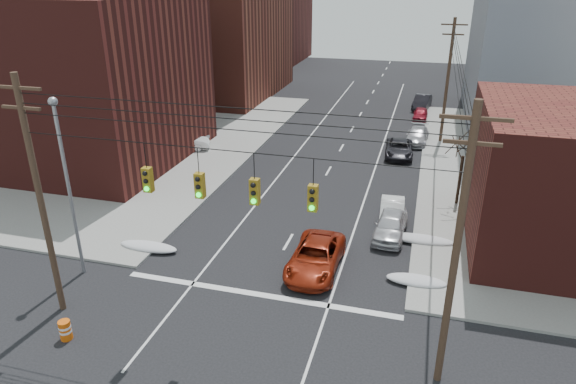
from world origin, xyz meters
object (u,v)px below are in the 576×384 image
Objects in this scene: lot_car_c at (141,147)px; parked_car_d at (417,136)px; lot_car_a at (185,141)px; construction_barrel at (65,330)px; parked_car_c at (399,149)px; lot_car_d at (149,130)px; parked_car_b at (392,212)px; parked_car_f at (422,102)px; parked_car_a at (391,225)px; parked_car_e at (420,114)px; red_pickup at (315,257)px; lot_car_b at (182,135)px.

parked_car_d is at bearing -86.61° from lot_car_c.
lot_car_a is 25.14m from construction_barrel.
parked_car_c is at bearing -96.06° from lot_car_a.
lot_car_d reaches higher than construction_barrel.
parked_car_b reaches higher than parked_car_c.
parked_car_b is 4.60× the size of construction_barrel.
parked_car_f is (0.82, 30.22, 0.09)m from parked_car_b.
parked_car_a is 1.03× the size of lot_car_a.
lot_car_c reaches higher than parked_car_e.
parked_car_d is (0.82, 17.04, -0.01)m from parked_car_b.
lot_car_d is at bearing -150.09° from parked_car_e.
red_pickup is 7.52m from parked_car_b.
red_pickup is 1.15× the size of parked_car_d.
parked_car_e is at bearing 71.70° from construction_barrel.
parked_car_b is at bearing 63.36° from red_pickup.
parked_car_b is at bearing 50.22° from construction_barrel.
parked_car_e is at bearing 82.81° from red_pickup.
parked_car_d is 0.99× the size of parked_car_f.
lot_car_d is (-3.87, 0.87, -0.06)m from lot_car_b.
red_pickup is at bearing -89.67° from parked_car_f.
lot_car_c is 5.29m from lot_car_d.
lot_car_d is (-24.45, -5.16, 0.10)m from parked_car_d.
parked_car_f is at bearing -60.03° from lot_car_a.
parked_car_c is (2.92, 19.53, -0.07)m from red_pickup.
parked_car_a is (3.49, 4.81, 0.00)m from red_pickup.
parked_car_f is 5.22× the size of construction_barrel.
parked_car_f is 32.34m from lot_car_c.
lot_car_c is at bearing 160.49° from parked_car_a.
red_pickup reaches higher than parked_car_c.
parked_car_a is at bearing -91.13° from parked_car_c.
lot_car_a is (-19.54, -15.93, 0.23)m from parked_car_e.
red_pickup is 22.80m from lot_car_c.
parked_car_f reaches higher than lot_car_c.
lot_car_a is (-18.72, 9.33, 0.17)m from parked_car_b.
parked_car_e is (4.23, 31.96, -0.12)m from red_pickup.
parked_car_c reaches higher than parked_car_e.
parked_car_e is 28.98m from lot_car_c.
parked_car_e is 4.96m from parked_car_f.
parked_car_b is 20.92m from lot_car_a.
red_pickup is 1.14× the size of lot_car_c.
parked_car_f is (1.31, 17.39, 0.10)m from parked_car_c.
parked_car_b reaches higher than parked_car_d.
parked_car_f reaches higher than parked_car_c.
lot_car_a reaches higher than parked_car_d.
parked_car_c is 19.36m from lot_car_b.
parked_car_c is at bearing -87.43° from parked_car_f.
parked_car_b is 0.97× the size of lot_car_a.
lot_car_d is (-24.45, -18.34, 0.00)m from parked_car_f.
parked_car_c is 1.03× the size of parked_car_f.
parked_car_f is 28.61m from lot_car_a.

